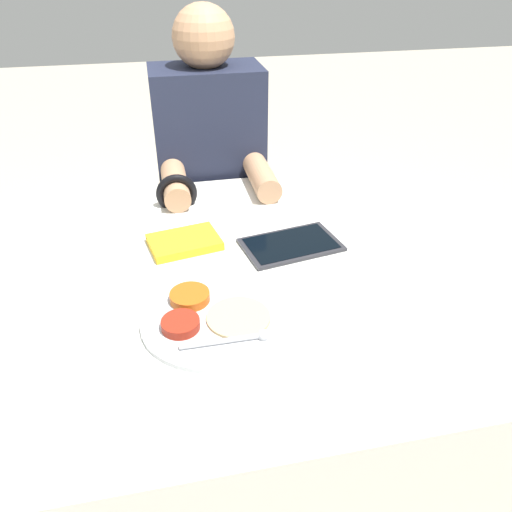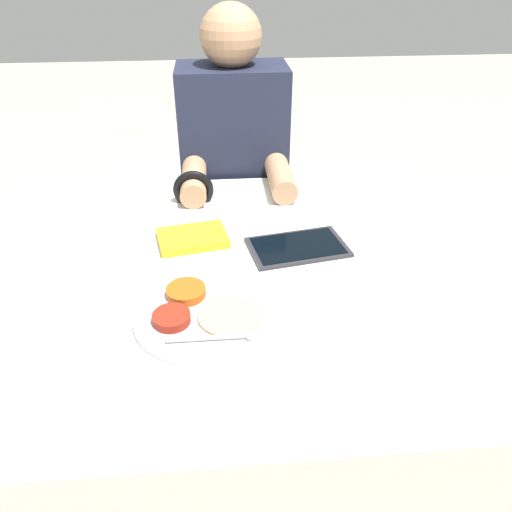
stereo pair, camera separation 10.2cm
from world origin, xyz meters
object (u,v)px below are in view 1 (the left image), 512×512
(thali_tray, at_px, (210,317))
(person_diner, at_px, (213,214))
(red_notebook, at_px, (184,243))
(tablet_device, at_px, (291,245))

(thali_tray, bearing_deg, person_diner, 82.58)
(red_notebook, distance_m, person_diner, 0.52)
(thali_tray, distance_m, tablet_device, 0.32)
(red_notebook, relative_size, tablet_device, 0.73)
(red_notebook, distance_m, tablet_device, 0.25)
(thali_tray, distance_m, person_diner, 0.78)
(thali_tray, height_order, red_notebook, thali_tray)
(thali_tray, height_order, tablet_device, thali_tray)
(person_diner, bearing_deg, red_notebook, -104.58)
(thali_tray, relative_size, person_diner, 0.22)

